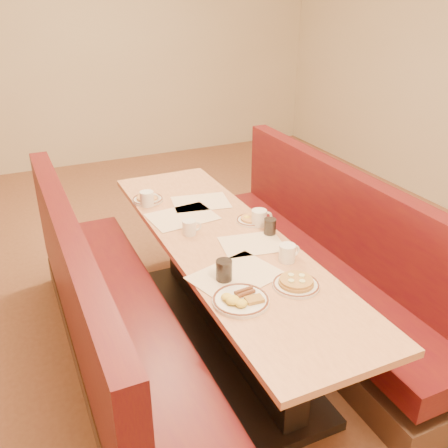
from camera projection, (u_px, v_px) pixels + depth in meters
name	position (u px, v px, depth m)	size (l,w,h in m)	color
ground	(225.00, 340.00, 3.31)	(8.00, 8.00, 0.00)	#9E6647
room_envelope	(225.00, 29.00, 2.46)	(6.04, 8.04, 2.82)	beige
diner_table	(225.00, 293.00, 3.15)	(0.70, 2.50, 0.75)	black
booth_left	(110.00, 324.00, 2.88)	(0.55, 2.50, 1.05)	#4C3326
booth_right	(322.00, 269.00, 3.43)	(0.55, 2.50, 1.05)	#4C3326
placemat_near_left	(236.00, 276.00, 2.61)	(0.44, 0.33, 0.00)	#FFF2C7
placemat_near_right	(252.00, 244.00, 2.93)	(0.36, 0.27, 0.00)	#FFF2C7
placemat_far_left	(182.00, 217.00, 3.27)	(0.42, 0.32, 0.00)	#FFF2C7
placemat_far_right	(201.00, 202.00, 3.48)	(0.38, 0.29, 0.00)	#FFF2C7
pancake_plate	(296.00, 283.00, 2.52)	(0.24, 0.24, 0.05)	white
eggs_plate	(240.00, 300.00, 2.39)	(0.28, 0.28, 0.06)	white
extra_plate_mid	(251.00, 220.00, 3.20)	(0.19, 0.19, 0.04)	white
extra_plate_far	(148.00, 199.00, 3.51)	(0.22, 0.22, 0.04)	white
coffee_mug_a	(288.00, 253.00, 2.74)	(0.13, 0.09, 0.10)	white
coffee_mug_b	(190.00, 227.00, 3.03)	(0.12, 0.08, 0.09)	white
coffee_mug_c	(260.00, 217.00, 3.14)	(0.14, 0.10, 0.10)	white
coffee_mug_d	(148.00, 198.00, 3.42)	(0.13, 0.10, 0.10)	white
soda_tumbler_near	(224.00, 271.00, 2.56)	(0.08, 0.08, 0.12)	black
soda_tumbler_mid	(270.00, 227.00, 3.03)	(0.07, 0.07, 0.10)	black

